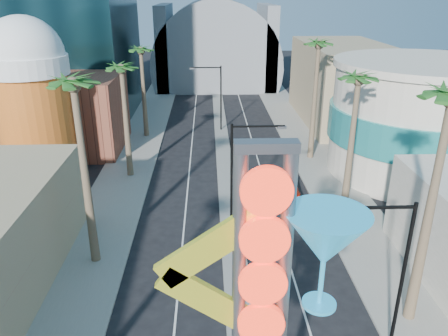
# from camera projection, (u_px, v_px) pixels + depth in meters

# --- Properties ---
(sidewalk_west) EXTENTS (5.00, 100.00, 0.15)m
(sidewalk_west) POSITION_uv_depth(u_px,v_px,m) (134.00, 156.00, 45.89)
(sidewalk_west) COLOR gray
(sidewalk_west) RESTS_ON ground
(sidewalk_east) EXTENTS (5.00, 100.00, 0.15)m
(sidewalk_east) POSITION_uv_depth(u_px,v_px,m) (313.00, 154.00, 46.55)
(sidewalk_east) COLOR gray
(sidewalk_east) RESTS_ON ground
(median) EXTENTS (1.60, 84.00, 0.15)m
(median) POSITION_uv_depth(u_px,v_px,m) (223.00, 146.00, 48.99)
(median) COLOR gray
(median) RESTS_ON ground
(brick_filler_west) EXTENTS (10.00, 10.00, 8.00)m
(brick_filler_west) POSITION_uv_depth(u_px,v_px,m) (74.00, 113.00, 46.94)
(brick_filler_west) COLOR brown
(brick_filler_west) RESTS_ON ground
(filler_east) EXTENTS (10.00, 20.00, 10.00)m
(filler_east) POSITION_uv_depth(u_px,v_px,m) (342.00, 83.00, 56.92)
(filler_east) COLOR tan
(filler_east) RESTS_ON ground
(beer_mug) EXTENTS (7.00, 7.00, 14.50)m
(beer_mug) POSITION_uv_depth(u_px,v_px,m) (31.00, 95.00, 38.05)
(beer_mug) COLOR orange
(beer_mug) RESTS_ON ground
(turquoise_building) EXTENTS (16.60, 16.60, 10.60)m
(turquoise_building) POSITION_uv_depth(u_px,v_px,m) (420.00, 119.00, 40.26)
(turquoise_building) COLOR beige
(turquoise_building) RESTS_ON ground
(canopy) EXTENTS (22.00, 16.00, 22.00)m
(canopy) POSITION_uv_depth(u_px,v_px,m) (216.00, 61.00, 78.81)
(canopy) COLOR slate
(canopy) RESTS_ON ground
(neon_sign) EXTENTS (6.53, 2.60, 12.55)m
(neon_sign) POSITION_uv_depth(u_px,v_px,m) (286.00, 297.00, 13.88)
(neon_sign) COLOR gray
(neon_sign) RESTS_ON ground
(streetlight_0) EXTENTS (3.79, 0.25, 8.00)m
(streetlight_0) POSITION_uv_depth(u_px,v_px,m) (239.00, 167.00, 30.54)
(streetlight_0) COLOR black
(streetlight_0) RESTS_ON ground
(streetlight_1) EXTENTS (3.79, 0.25, 8.00)m
(streetlight_1) POSITION_uv_depth(u_px,v_px,m) (216.00, 92.00, 52.69)
(streetlight_1) COLOR black
(streetlight_1) RESTS_ON ground
(streetlight_2) EXTENTS (3.45, 0.25, 8.00)m
(streetlight_2) POSITION_uv_depth(u_px,v_px,m) (394.00, 266.00, 19.69)
(streetlight_2) COLOR black
(streetlight_2) RESTS_ON ground
(palm_1) EXTENTS (2.40, 2.40, 12.70)m
(palm_1) POSITION_uv_depth(u_px,v_px,m) (75.00, 97.00, 24.26)
(palm_1) COLOR brown
(palm_1) RESTS_ON ground
(palm_2) EXTENTS (2.40, 2.40, 11.20)m
(palm_2) POSITION_uv_depth(u_px,v_px,m) (122.00, 75.00, 37.71)
(palm_2) COLOR brown
(palm_2) RESTS_ON ground
(palm_3) EXTENTS (2.40, 2.40, 11.20)m
(palm_3) POSITION_uv_depth(u_px,v_px,m) (141.00, 56.00, 48.80)
(palm_3) COLOR brown
(palm_3) RESTS_ON ground
(palm_6) EXTENTS (2.40, 2.40, 11.70)m
(palm_6) POSITION_uv_depth(u_px,v_px,m) (358.00, 88.00, 30.77)
(palm_6) COLOR brown
(palm_6) RESTS_ON ground
(palm_7) EXTENTS (2.40, 2.40, 12.70)m
(palm_7) POSITION_uv_depth(u_px,v_px,m) (318.00, 52.00, 41.52)
(palm_7) COLOR brown
(palm_7) RESTS_ON ground
(red_pickup) EXTENTS (3.01, 5.57, 1.48)m
(red_pickup) POSITION_uv_depth(u_px,v_px,m) (284.00, 187.00, 37.26)
(red_pickup) COLOR #A41D0C
(red_pickup) RESTS_ON ground
(pedestrian_b) EXTENTS (1.06, 0.97, 1.76)m
(pedestrian_b) POSITION_uv_depth(u_px,v_px,m) (326.00, 207.00, 33.18)
(pedestrian_b) COLOR gray
(pedestrian_b) RESTS_ON sidewalk_east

